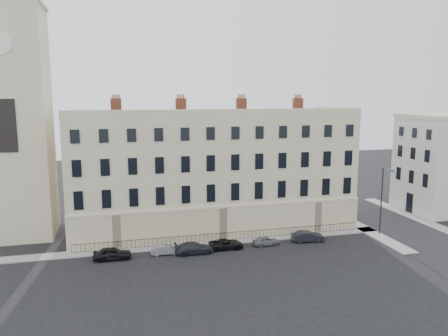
{
  "coord_description": "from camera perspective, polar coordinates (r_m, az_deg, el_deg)",
  "views": [
    {
      "loc": [
        -18.45,
        -43.5,
        17.41
      ],
      "look_at": [
        -4.86,
        10.0,
        8.16
      ],
      "focal_mm": 35.0,
      "sensor_mm": 36.0,
      "label": 1
    }
  ],
  "objects": [
    {
      "name": "car_c",
      "position": [
        49.37,
        -3.92,
        -10.38
      ],
      "size": [
        4.4,
        1.83,
        1.27
      ],
      "primitive_type": "imported",
      "rotation": [
        0.0,
        0.0,
        1.58
      ],
      "color": "#22242D",
      "rests_on": "ground"
    },
    {
      "name": "pavement_adjacent",
      "position": [
        69.87,
        22.85,
        -5.63
      ],
      "size": [
        2.0,
        20.0,
        0.12
      ],
      "primitive_type": "cube",
      "color": "gray",
      "rests_on": "ground"
    },
    {
      "name": "streetlamp",
      "position": [
        57.79,
        19.96,
        -3.73
      ],
      "size": [
        0.55,
        1.83,
        8.56
      ],
      "rotation": [
        0.0,
        0.0,
        -0.21
      ],
      "color": "#29282C",
      "rests_on": "ground"
    },
    {
      "name": "car_e",
      "position": [
        52.02,
        5.5,
        -9.47
      ],
      "size": [
        3.15,
        1.31,
        1.07
      ],
      "primitive_type": "imported",
      "rotation": [
        0.0,
        0.0,
        1.59
      ],
      "color": "slate",
      "rests_on": "ground"
    },
    {
      "name": "terrace",
      "position": [
        57.71,
        -1.55,
        -0.38
      ],
      "size": [
        36.22,
        12.22,
        17.0
      ],
      "color": "beige",
      "rests_on": "ground"
    },
    {
      "name": "car_b",
      "position": [
        49.49,
        -7.65,
        -10.52
      ],
      "size": [
        3.28,
        1.24,
        1.07
      ],
      "primitive_type": "imported",
      "rotation": [
        0.0,
        0.0,
        1.54
      ],
      "color": "gray",
      "rests_on": "ground"
    },
    {
      "name": "ground",
      "position": [
        50.36,
        8.33,
        -10.82
      ],
      "size": [
        160.0,
        160.0,
        0.0
      ],
      "primitive_type": "plane",
      "color": "black",
      "rests_on": "ground"
    },
    {
      "name": "car_f",
      "position": [
        54.0,
        10.89,
        -8.76
      ],
      "size": [
        4.05,
        1.86,
        1.29
      ],
      "primitive_type": "imported",
      "rotation": [
        0.0,
        0.0,
        1.44
      ],
      "color": "black",
      "rests_on": "ground"
    },
    {
      "name": "car_a",
      "position": [
        48.98,
        -14.38,
        -10.76
      ],
      "size": [
        4.06,
        1.7,
        1.37
      ],
      "primitive_type": "imported",
      "rotation": [
        0.0,
        0.0,
        1.55
      ],
      "color": "black",
      "rests_on": "ground"
    },
    {
      "name": "church_tower",
      "position": [
        58.66,
        -26.01,
        9.79
      ],
      "size": [
        8.0,
        8.13,
        44.0
      ],
      "color": "beige",
      "rests_on": "ground"
    },
    {
      "name": "car_d",
      "position": [
        50.69,
        0.28,
        -9.91
      ],
      "size": [
        4.05,
        1.92,
        1.12
      ],
      "primitive_type": "imported",
      "rotation": [
        0.0,
        0.0,
        1.55
      ],
      "color": "black",
      "rests_on": "ground"
    },
    {
      "name": "pavement_east_return",
      "position": [
        62.79,
        16.59,
        -6.94
      ],
      "size": [
        2.0,
        24.0,
        0.12
      ],
      "primitive_type": "cube",
      "color": "gray",
      "rests_on": "ground"
    },
    {
      "name": "adjacent_building",
      "position": [
        73.01,
        26.49,
        0.31
      ],
      "size": [
        10.0,
        10.0,
        14.0
      ],
      "primitive_type": "cube",
      "color": "beige",
      "rests_on": "ground"
    },
    {
      "name": "railings",
      "position": [
        53.2,
        0.03,
        -8.96
      ],
      "size": [
        35.0,
        0.04,
        0.96
      ],
      "color": "black",
      "rests_on": "ground"
    },
    {
      "name": "pavement_terrace",
      "position": [
        52.2,
        -4.19,
        -9.93
      ],
      "size": [
        48.0,
        2.0,
        0.12
      ],
      "primitive_type": "cube",
      "color": "gray",
      "rests_on": "ground"
    }
  ]
}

